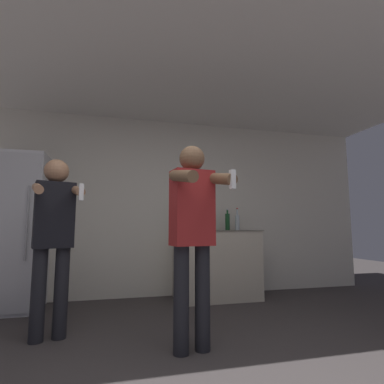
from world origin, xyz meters
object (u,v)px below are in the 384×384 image
(bottle_tall_gin, at_px, (237,222))
(bottle_amber_bourbon, at_px, (199,221))
(bottle_green_wine, at_px, (189,220))
(refrigerator, at_px, (15,231))
(bottle_brown_liquor, at_px, (209,224))
(person_man_side, at_px, (54,231))
(bottle_clear_vodka, at_px, (228,221))
(person_woman_foreground, at_px, (193,226))

(bottle_tall_gin, height_order, bottle_amber_bourbon, same)
(bottle_green_wine, bearing_deg, refrigerator, -178.22)
(bottle_brown_liquor, relative_size, person_man_side, 0.16)
(bottle_clear_vodka, bearing_deg, bottle_green_wine, 180.00)
(bottle_clear_vodka, height_order, person_man_side, person_man_side)
(bottle_tall_gin, xyz_separation_m, person_woman_foreground, (-1.11, -1.72, -0.08))
(bottle_brown_liquor, distance_m, bottle_green_wine, 0.30)
(bottle_brown_liquor, distance_m, person_woman_foreground, 1.86)
(bottle_amber_bourbon, distance_m, bottle_clear_vodka, 0.42)
(refrigerator, bearing_deg, bottle_clear_vodka, 1.40)
(bottle_tall_gin, height_order, person_man_side, person_man_side)
(bottle_brown_liquor, relative_size, bottle_green_wine, 0.76)
(person_woman_foreground, height_order, person_man_side, person_woman_foreground)
(bottle_brown_liquor, distance_m, person_man_side, 2.17)
(bottle_clear_vodka, bearing_deg, bottle_brown_liquor, 180.00)
(person_woman_foreground, bearing_deg, bottle_tall_gin, 57.29)
(bottle_clear_vodka, distance_m, person_man_side, 2.40)
(person_woman_foreground, xyz_separation_m, person_man_side, (-1.14, 0.55, -0.04))
(bottle_amber_bourbon, relative_size, person_woman_foreground, 0.20)
(bottle_amber_bourbon, bearing_deg, refrigerator, -178.34)
(person_man_side, bearing_deg, bottle_amber_bourbon, 35.16)
(bottle_brown_liquor, xyz_separation_m, bottle_clear_vodka, (0.27, -0.00, 0.04))
(bottle_amber_bourbon, bearing_deg, bottle_green_wine, 180.00)
(bottle_tall_gin, relative_size, person_woman_foreground, 0.20)
(refrigerator, height_order, bottle_green_wine, refrigerator)
(bottle_brown_liquor, xyz_separation_m, person_woman_foreground, (-0.68, -1.72, -0.04))
(bottle_brown_liquor, bearing_deg, refrigerator, -178.44)
(bottle_tall_gin, bearing_deg, bottle_clear_vodka, 180.00)
(refrigerator, relative_size, bottle_tall_gin, 5.69)
(refrigerator, bearing_deg, bottle_brown_liquor, 1.56)
(refrigerator, relative_size, bottle_green_wine, 5.58)
(refrigerator, distance_m, bottle_amber_bourbon, 2.31)
(bottle_green_wine, distance_m, bottle_amber_bourbon, 0.15)
(bottle_clear_vodka, xyz_separation_m, person_woman_foreground, (-0.96, -1.72, -0.08))
(bottle_clear_vodka, bearing_deg, bottle_tall_gin, -0.00)
(refrigerator, distance_m, person_man_side, 1.28)
(refrigerator, distance_m, person_woman_foreground, 2.43)
(bottle_green_wine, bearing_deg, bottle_clear_vodka, -0.00)
(bottle_tall_gin, distance_m, person_man_side, 2.54)
(bottle_amber_bourbon, xyz_separation_m, bottle_clear_vodka, (0.42, -0.00, -0.00))
(bottle_brown_liquor, height_order, person_woman_foreground, person_woman_foreground)
(refrigerator, relative_size, bottle_clear_vodka, 5.97)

